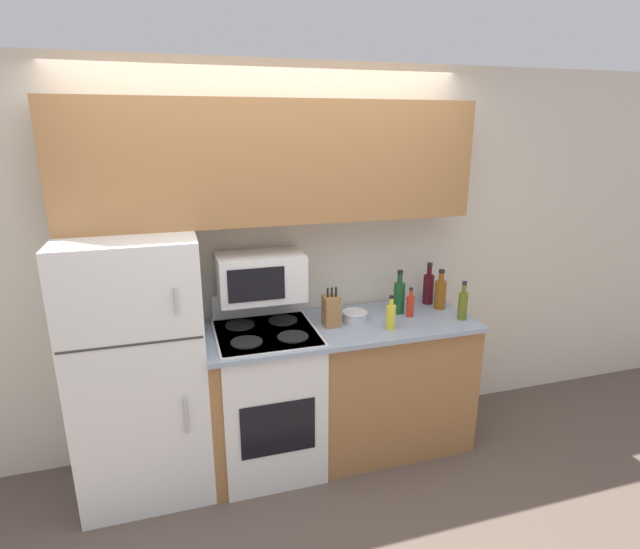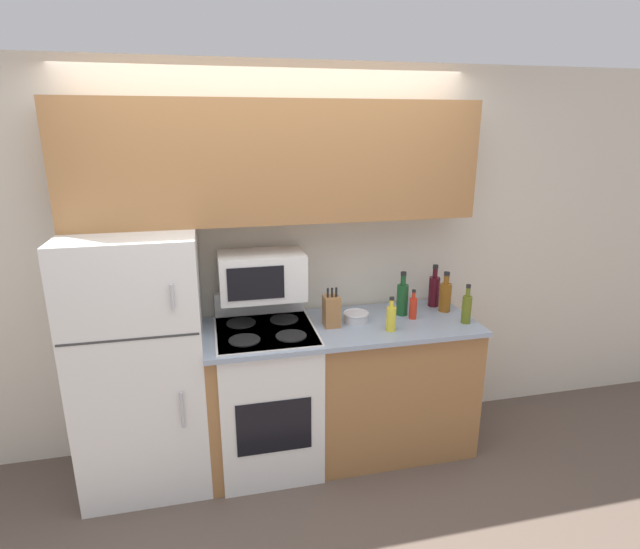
% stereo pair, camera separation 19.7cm
% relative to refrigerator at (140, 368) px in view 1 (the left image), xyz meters
% --- Properties ---
extents(ground_plane, '(12.00, 12.00, 0.00)m').
position_rel_refrigerator_xyz_m(ground_plane, '(0.87, -0.31, -0.80)').
color(ground_plane, brown).
extents(wall_back, '(8.00, 0.05, 2.55)m').
position_rel_refrigerator_xyz_m(wall_back, '(0.87, 0.35, 0.48)').
color(wall_back, beige).
rests_on(wall_back, ground_plane).
extents(lower_cabinets, '(1.75, 0.66, 0.93)m').
position_rel_refrigerator_xyz_m(lower_cabinets, '(1.24, -0.00, -0.33)').
color(lower_cabinets, '#9E6B3D').
rests_on(lower_cabinets, ground_plane).
extents(refrigerator, '(0.74, 0.65, 1.59)m').
position_rel_refrigerator_xyz_m(refrigerator, '(0.00, 0.00, 0.00)').
color(refrigerator, white).
rests_on(refrigerator, ground_plane).
extents(upper_cabinets, '(2.49, 0.31, 0.72)m').
position_rel_refrigerator_xyz_m(upper_cabinets, '(0.87, 0.17, 1.15)').
color(upper_cabinets, '#9E6B3D').
rests_on(upper_cabinets, refrigerator).
extents(stove, '(0.62, 0.64, 1.10)m').
position_rel_refrigerator_xyz_m(stove, '(0.75, -0.01, -0.31)').
color(stove, white).
rests_on(stove, ground_plane).
extents(microwave, '(0.53, 0.33, 0.29)m').
position_rel_refrigerator_xyz_m(microwave, '(0.75, 0.13, 0.46)').
color(microwave, white).
rests_on(microwave, stove).
extents(knife_block, '(0.10, 0.11, 0.26)m').
position_rel_refrigerator_xyz_m(knife_block, '(1.17, -0.02, 0.24)').
color(knife_block, '#9E6B3D').
rests_on(knife_block, lower_cabinets).
extents(bowl, '(0.17, 0.17, 0.06)m').
position_rel_refrigerator_xyz_m(bowl, '(1.34, 0.01, 0.17)').
color(bowl, silver).
rests_on(bowl, lower_cabinets).
extents(bottle_olive_oil, '(0.06, 0.06, 0.26)m').
position_rel_refrigerator_xyz_m(bottle_olive_oil, '(2.03, -0.17, 0.24)').
color(bottle_olive_oil, '#5B6619').
rests_on(bottle_olive_oil, lower_cabinets).
extents(bottle_whiskey, '(0.08, 0.08, 0.28)m').
position_rel_refrigerator_xyz_m(bottle_whiskey, '(1.99, 0.06, 0.25)').
color(bottle_whiskey, brown).
rests_on(bottle_whiskey, lower_cabinets).
extents(bottle_hot_sauce, '(0.05, 0.05, 0.20)m').
position_rel_refrigerator_xyz_m(bottle_hot_sauce, '(1.73, -0.02, 0.22)').
color(bottle_hot_sauce, red).
rests_on(bottle_hot_sauce, lower_cabinets).
extents(bottle_wine_red, '(0.08, 0.08, 0.30)m').
position_rel_refrigerator_xyz_m(bottle_wine_red, '(1.97, 0.18, 0.26)').
color(bottle_wine_red, '#470F19').
rests_on(bottle_wine_red, lower_cabinets).
extents(bottle_wine_green, '(0.08, 0.08, 0.30)m').
position_rel_refrigerator_xyz_m(bottle_wine_green, '(1.68, 0.06, 0.26)').
color(bottle_wine_green, '#194C23').
rests_on(bottle_wine_green, lower_cabinets).
extents(bottle_cooking_spray, '(0.06, 0.06, 0.22)m').
position_rel_refrigerator_xyz_m(bottle_cooking_spray, '(1.51, -0.18, 0.23)').
color(bottle_cooking_spray, gold).
rests_on(bottle_cooking_spray, lower_cabinets).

